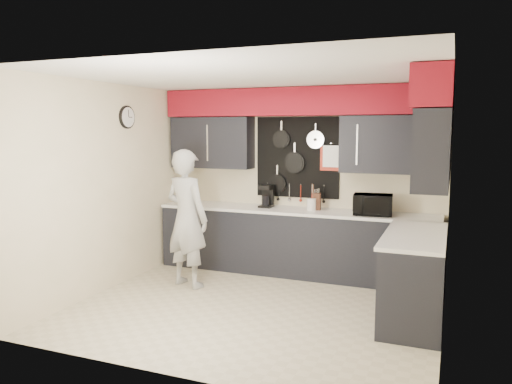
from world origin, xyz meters
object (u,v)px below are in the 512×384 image
at_px(knife_block, 317,202).
at_px(person, 187,218).
at_px(utensil_crock, 311,204).
at_px(microwave, 373,205).
at_px(coffee_maker, 267,196).

distance_m(knife_block, person, 1.80).
bearing_deg(utensil_crock, knife_block, 49.93).
height_order(microwave, utensil_crock, microwave).
bearing_deg(knife_block, utensil_crock, -137.15).
height_order(utensil_crock, person, person).
xyz_separation_m(coffee_maker, person, (-0.69, -1.08, -0.20)).
bearing_deg(person, microwave, -141.83).
relative_size(knife_block, person, 0.13).
height_order(knife_block, utensil_crock, knife_block).
distance_m(microwave, person, 2.40).
xyz_separation_m(microwave, utensil_crock, (-0.84, 0.07, -0.05)).
distance_m(coffee_maker, person, 1.30).
relative_size(coffee_maker, person, 0.18).
xyz_separation_m(knife_block, utensil_crock, (-0.06, -0.07, -0.03)).
bearing_deg(knife_block, coffee_maker, 173.15).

